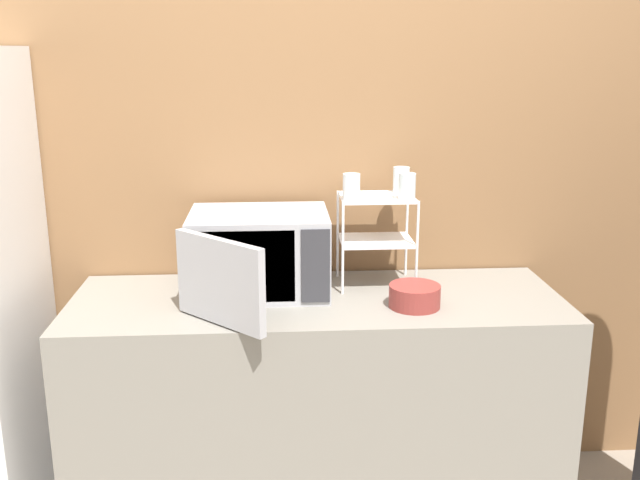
% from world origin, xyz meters
% --- Properties ---
extents(wall_back, '(8.00, 0.06, 2.60)m').
position_xyz_m(wall_back, '(0.00, 0.68, 1.30)').
color(wall_back, olive).
rests_on(wall_back, ground_plane).
extents(counter, '(1.80, 0.64, 0.88)m').
position_xyz_m(counter, '(0.00, 0.32, 0.44)').
color(counter, gray).
rests_on(counter, ground_plane).
extents(microwave, '(0.53, 0.67, 0.30)m').
position_xyz_m(microwave, '(-0.22, 0.39, 1.03)').
color(microwave, '#ADADB2').
rests_on(microwave, counter).
extents(dish_rack, '(0.28, 0.22, 0.35)m').
position_xyz_m(dish_rack, '(0.23, 0.46, 1.13)').
color(dish_rack, white).
rests_on(dish_rack, counter).
extents(glass_front_left, '(0.06, 0.06, 0.10)m').
position_xyz_m(glass_front_left, '(0.13, 0.39, 1.28)').
color(glass_front_left, silver).
rests_on(glass_front_left, dish_rack).
extents(glass_back_right, '(0.06, 0.06, 0.10)m').
position_xyz_m(glass_back_right, '(0.34, 0.53, 1.28)').
color(glass_back_right, silver).
rests_on(glass_back_right, dish_rack).
extents(glass_front_right, '(0.06, 0.06, 0.10)m').
position_xyz_m(glass_front_right, '(0.33, 0.39, 1.28)').
color(glass_front_right, silver).
rests_on(glass_front_right, dish_rack).
extents(bowl, '(0.18, 0.18, 0.08)m').
position_xyz_m(bowl, '(0.34, 0.20, 0.92)').
color(bowl, maroon).
rests_on(bowl, counter).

